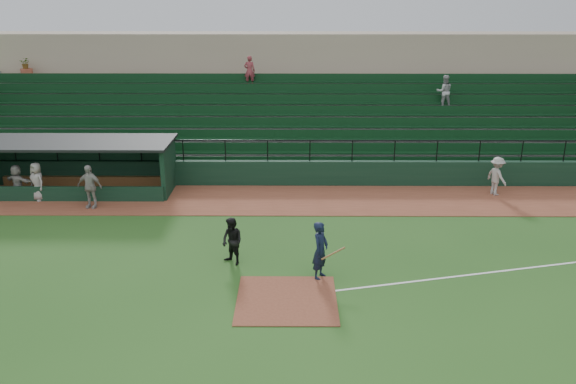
{
  "coord_description": "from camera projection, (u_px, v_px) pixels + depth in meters",
  "views": [
    {
      "loc": [
        0.15,
        -16.64,
        8.72
      ],
      "look_at": [
        0.0,
        5.0,
        1.4
      ],
      "focal_mm": 36.6,
      "sensor_mm": 36.0,
      "label": 1
    }
  ],
  "objects": [
    {
      "name": "warning_track",
      "position": [
        288.0,
        200.0,
        26.13
      ],
      "size": [
        40.0,
        4.0,
        0.03
      ],
      "primitive_type": "cube",
      "color": "brown",
      "rests_on": "ground"
    },
    {
      "name": "dugout_player_b",
      "position": [
        37.0,
        181.0,
        25.81
      ],
      "size": [
        1.0,
        0.94,
        1.72
      ],
      "primitive_type": "imported",
      "rotation": [
        0.0,
        0.0,
        -0.64
      ],
      "color": "#A7A29C",
      "rests_on": "warning_track"
    },
    {
      "name": "stadium_structure",
      "position": [
        289.0,
        113.0,
        33.41
      ],
      "size": [
        38.0,
        13.08,
        6.4
      ],
      "color": "black",
      "rests_on": "ground"
    },
    {
      "name": "dugout_player_c",
      "position": [
        18.0,
        182.0,
        25.97
      ],
      "size": [
        1.53,
        0.98,
        1.57
      ],
      "primitive_type": "imported",
      "rotation": [
        0.0,
        0.0,
        2.75
      ],
      "color": "#98948E",
      "rests_on": "warning_track"
    },
    {
      "name": "foul_line",
      "position": [
        526.0,
        268.0,
        19.64
      ],
      "size": [
        17.49,
        4.44,
        0.01
      ],
      "primitive_type": "cube",
      "rotation": [
        0.0,
        0.0,
        0.24
      ],
      "color": "white",
      "rests_on": "ground"
    },
    {
      "name": "ground",
      "position": [
        287.0,
        284.0,
        18.56
      ],
      "size": [
        90.0,
        90.0,
        0.0
      ],
      "primitive_type": "plane",
      "color": "#245019",
      "rests_on": "ground"
    },
    {
      "name": "home_plate_dirt",
      "position": [
        287.0,
        300.0,
        17.61
      ],
      "size": [
        3.0,
        3.0,
        0.03
      ],
      "primitive_type": "cube",
      "color": "brown",
      "rests_on": "ground"
    },
    {
      "name": "umpire",
      "position": [
        232.0,
        241.0,
        19.74
      ],
      "size": [
        1.01,
        0.99,
        1.64
      ],
      "primitive_type": "imported",
      "rotation": [
        0.0,
        0.0,
        -0.72
      ],
      "color": "black",
      "rests_on": "ground"
    },
    {
      "name": "dugout_player_a",
      "position": [
        90.0,
        186.0,
        24.88
      ],
      "size": [
        1.17,
        0.66,
        1.88
      ],
      "primitive_type": "imported",
      "rotation": [
        0.0,
        0.0,
        -0.19
      ],
      "color": "#A9A39E",
      "rests_on": "warning_track"
    },
    {
      "name": "batter_at_plate",
      "position": [
        320.0,
        250.0,
        18.7
      ],
      "size": [
        1.16,
        0.83,
        1.92
      ],
      "color": "black",
      "rests_on": "ground"
    },
    {
      "name": "dugout",
      "position": [
        79.0,
        162.0,
        27.25
      ],
      "size": [
        8.9,
        3.2,
        2.42
      ],
      "color": "black",
      "rests_on": "ground"
    },
    {
      "name": "runner",
      "position": [
        497.0,
        176.0,
        26.51
      ],
      "size": [
        1.05,
        1.3,
        1.76
      ],
      "primitive_type": "imported",
      "rotation": [
        0.0,
        0.0,
        1.98
      ],
      "color": "#A39E99",
      "rests_on": "warning_track"
    }
  ]
}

